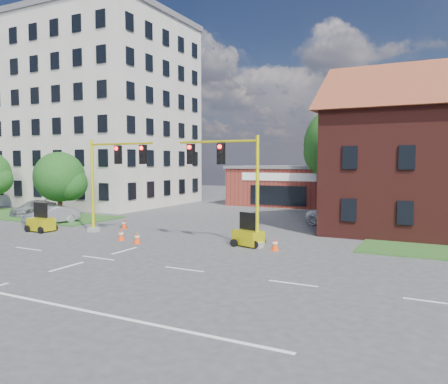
{
  "coord_description": "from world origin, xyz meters",
  "views": [
    {
      "loc": [
        15.16,
        -16.16,
        4.76
      ],
      "look_at": [
        1.91,
        10.0,
        2.71
      ],
      "focal_mm": 35.0,
      "sensor_mm": 36.0,
      "label": 1
    }
  ],
  "objects_px": {
    "signal_mast_west": "(111,174)",
    "trailer_west": "(41,223)",
    "trailer_east": "(248,236)",
    "pickup_white": "(343,217)",
    "signal_mast_east": "(231,176)"
  },
  "relations": [
    {
      "from": "signal_mast_west",
      "to": "trailer_west",
      "type": "height_order",
      "value": "signal_mast_west"
    },
    {
      "from": "trailer_east",
      "to": "pickup_white",
      "type": "xyz_separation_m",
      "value": [
        3.33,
        9.56,
        0.18
      ]
    },
    {
      "from": "signal_mast_east",
      "to": "trailer_west",
      "type": "distance_m",
      "value": 14.1
    },
    {
      "from": "trailer_west",
      "to": "trailer_east",
      "type": "bearing_deg",
      "value": 9.36
    },
    {
      "from": "signal_mast_west",
      "to": "trailer_west",
      "type": "xyz_separation_m",
      "value": [
        -4.9,
        -1.51,
        -3.33
      ]
    },
    {
      "from": "trailer_west",
      "to": "signal_mast_west",
      "type": "bearing_deg",
      "value": 19.9
    },
    {
      "from": "pickup_white",
      "to": "trailer_east",
      "type": "bearing_deg",
      "value": -176.92
    },
    {
      "from": "trailer_west",
      "to": "pickup_white",
      "type": "distance_m",
      "value": 21.21
    },
    {
      "from": "signal_mast_east",
      "to": "pickup_white",
      "type": "bearing_deg",
      "value": 65.93
    },
    {
      "from": "pickup_white",
      "to": "trailer_west",
      "type": "bearing_deg",
      "value": 144.34
    },
    {
      "from": "signal_mast_east",
      "to": "trailer_east",
      "type": "xyz_separation_m",
      "value": [
        1.03,
        0.18,
        -3.35
      ]
    },
    {
      "from": "trailer_west",
      "to": "pickup_white",
      "type": "xyz_separation_m",
      "value": [
        17.97,
        11.26,
        0.15
      ]
    },
    {
      "from": "trailer_west",
      "to": "trailer_east",
      "type": "xyz_separation_m",
      "value": [
        14.64,
        1.7,
        -0.02
      ]
    },
    {
      "from": "signal_mast_west",
      "to": "trailer_east",
      "type": "xyz_separation_m",
      "value": [
        9.74,
        0.18,
        -3.35
      ]
    },
    {
      "from": "trailer_west",
      "to": "trailer_east",
      "type": "relative_size",
      "value": 1.03
    }
  ]
}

